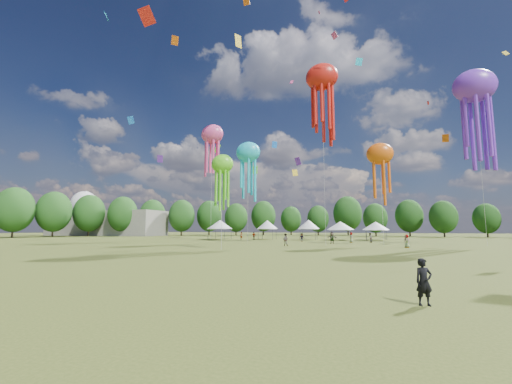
% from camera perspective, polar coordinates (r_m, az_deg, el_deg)
% --- Properties ---
extents(ground, '(300.00, 300.00, 0.00)m').
position_cam_1_polar(ground, '(15.74, -11.06, -15.84)').
color(ground, '#384416').
rests_on(ground, ground).
extents(observer_main, '(0.67, 0.55, 1.57)m').
position_cam_1_polar(observer_main, '(12.39, 28.09, -14.13)').
color(observer_main, black).
rests_on(observer_main, ground).
extents(spectator_near, '(0.87, 0.69, 1.76)m').
position_cam_1_polar(spectator_near, '(45.27, 5.34, -8.61)').
color(spectator_near, gray).
rests_on(spectator_near, ground).
extents(spectators_far, '(30.77, 21.49, 1.88)m').
position_cam_1_polar(spectators_far, '(57.05, 12.13, -8.06)').
color(spectators_far, gray).
rests_on(spectators_far, ground).
extents(festival_tents, '(38.53, 11.55, 4.31)m').
position_cam_1_polar(festival_tents, '(69.22, 7.98, -5.94)').
color(festival_tents, '#47474C').
rests_on(festival_tents, ground).
extents(show_kites, '(53.33, 30.13, 28.22)m').
position_cam_1_polar(show_kites, '(55.92, 13.07, 10.97)').
color(show_kites, '#1ABDDF').
rests_on(show_kites, ground).
extents(small_kites, '(73.07, 58.22, 45.68)m').
position_cam_1_polar(small_kites, '(64.10, 7.48, 19.21)').
color(small_kites, '#1ABDDF').
rests_on(small_kites, ground).
extents(treeline, '(201.57, 95.24, 13.43)m').
position_cam_1_polar(treeline, '(77.11, 9.06, -3.45)').
color(treeline, '#38281C').
rests_on(treeline, ground).
extents(hangar, '(40.00, 12.00, 8.00)m').
position_cam_1_polar(hangar, '(116.78, -25.48, -5.15)').
color(hangar, gray).
rests_on(hangar, ground).
extents(radome, '(9.00, 9.00, 16.00)m').
position_cam_1_polar(radome, '(132.47, -28.68, -2.47)').
color(radome, white).
rests_on(radome, ground).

